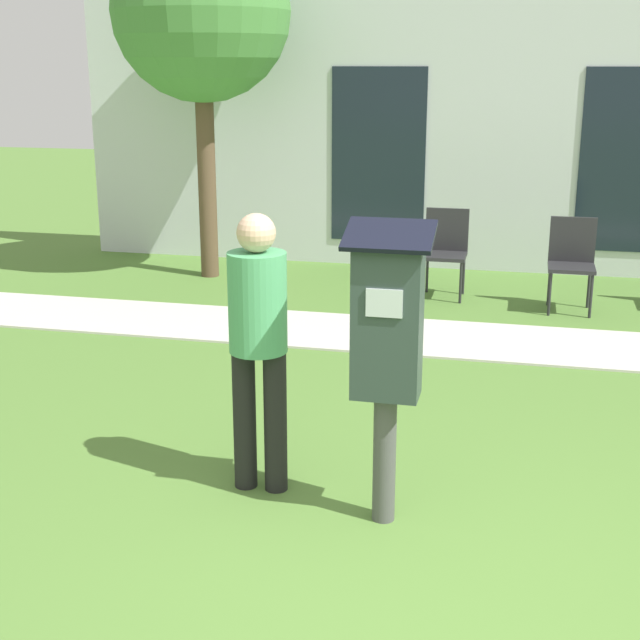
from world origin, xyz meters
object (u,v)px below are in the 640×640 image
Objects in this scene: person_standing at (258,332)px; outdoor_chair_middle at (572,257)px; parking_meter at (387,336)px; outdoor_chair_left at (446,246)px.

person_standing is 4.76m from outdoor_chair_middle.
outdoor_chair_middle is at bearing 76.51° from parking_meter.
outdoor_chair_left is (-0.15, 4.84, -0.49)m from parking_meter.
parking_meter is 4.73m from outdoor_chair_middle.
outdoor_chair_left is 1.27m from outdoor_chair_middle.
outdoor_chair_middle is at bearing -12.77° from outdoor_chair_left.
parking_meter is at bearing -78.71° from outdoor_chair_middle.
person_standing is 1.76× the size of outdoor_chair_left.
outdoor_chair_left is at bearing 91.74° from parking_meter.
outdoor_chair_left is 1.00× the size of outdoor_chair_middle.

